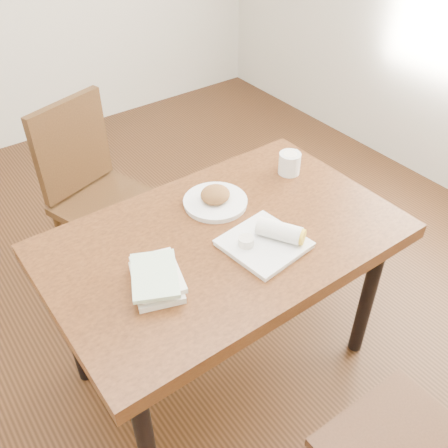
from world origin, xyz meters
TOP-DOWN VIEW (x-y plane):
  - ground at (0.00, 0.00)m, footprint 4.00×5.00m
  - table at (0.00, 0.00)m, footprint 1.27×0.80m
  - chair_far at (-0.15, 0.85)m, footprint 0.53×0.53m
  - plate_scone at (0.08, 0.17)m, footprint 0.25×0.25m
  - coffee_mug at (0.47, 0.17)m, footprint 0.13×0.09m
  - plate_burrito at (0.09, -0.14)m, footprint 0.28×0.28m
  - book_stack at (-0.32, -0.07)m, footprint 0.22×0.26m

SIDE VIEW (x-z plane):
  - ground at x=0.00m, z-range -0.01..0.00m
  - chair_far at x=-0.15m, z-range 0.07..1.03m
  - table at x=0.00m, z-range 0.29..1.04m
  - plate_scone at x=0.08m, z-range 0.74..0.81m
  - plate_burrito at x=0.09m, z-range 0.73..0.82m
  - book_stack at x=-0.32m, z-range 0.75..0.81m
  - coffee_mug at x=0.47m, z-range 0.75..0.84m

